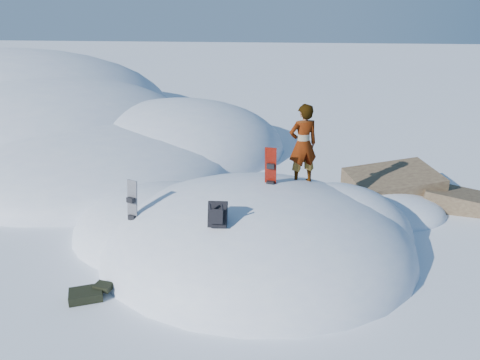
# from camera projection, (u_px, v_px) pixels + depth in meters

# --- Properties ---
(ground) EXTENTS (120.00, 120.00, 0.00)m
(ground) POSITION_uv_depth(u_px,v_px,m) (256.00, 250.00, 10.46)
(ground) COLOR white
(ground) RESTS_ON ground
(snow_mound) EXTENTS (8.00, 6.00, 3.00)m
(snow_mound) POSITION_uv_depth(u_px,v_px,m) (249.00, 244.00, 10.70)
(snow_mound) COLOR silver
(snow_mound) RESTS_ON ground
(snow_ridge) EXTENTS (21.50, 18.50, 6.40)m
(snow_ridge) POSITION_uv_depth(u_px,v_px,m) (37.00, 129.00, 20.63)
(snow_ridge) COLOR silver
(snow_ridge) RESTS_ON ground
(rock_outcrop) EXTENTS (4.68, 4.41, 1.68)m
(rock_outcrop) POSITION_uv_depth(u_px,v_px,m) (398.00, 203.00, 12.89)
(rock_outcrop) COLOR brown
(rock_outcrop) RESTS_ON ground
(snowboard_red) EXTENTS (0.27, 0.20, 1.36)m
(snowboard_red) POSITION_uv_depth(u_px,v_px,m) (271.00, 176.00, 10.17)
(snowboard_red) COLOR #BA1909
(snowboard_red) RESTS_ON snow_mound
(snowboard_dark) EXTENTS (0.29, 0.25, 1.32)m
(snowboard_dark) POSITION_uv_depth(u_px,v_px,m) (132.00, 210.00, 9.73)
(snowboard_dark) COLOR black
(snowboard_dark) RESTS_ON snow_mound
(backpack) EXTENTS (0.36, 0.47, 0.58)m
(backpack) POSITION_uv_depth(u_px,v_px,m) (218.00, 214.00, 8.66)
(backpack) COLOR black
(backpack) RESTS_ON snow_mound
(gear_pile) EXTENTS (0.82, 0.64, 0.21)m
(gear_pile) POSITION_uv_depth(u_px,v_px,m) (89.00, 293.00, 8.70)
(gear_pile) COLOR black
(gear_pile) RESTS_ON ground
(person) EXTENTS (0.79, 0.66, 1.84)m
(person) POSITION_uv_depth(u_px,v_px,m) (303.00, 144.00, 10.48)
(person) COLOR slate
(person) RESTS_ON snow_mound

